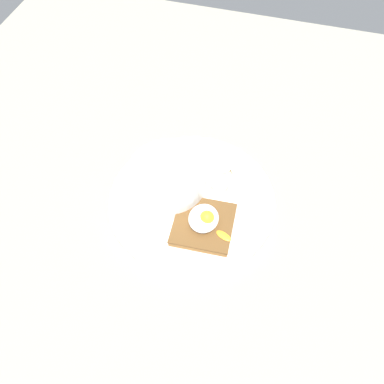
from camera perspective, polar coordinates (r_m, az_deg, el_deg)
ground_plane at (r=74.52cm, az=0.00°, el=-1.82°), size 120.00×120.00×2.00cm
plate at (r=73.04cm, az=0.00°, el=-1.02°), size 28.45×28.45×1.60cm
oatmeal_bowl at (r=72.04cm, az=-3.18°, el=1.94°), size 13.12×13.12×5.67cm
toast_slice at (r=69.21cm, az=1.52°, el=-4.34°), size 10.11×10.11×1.31cm
poached_egg at (r=67.54cm, az=1.67°, el=-3.56°), size 5.36×7.62×3.21cm
banana_slice_front at (r=76.07cm, az=6.27°, el=2.71°), size 3.44×3.47×1.41cm
banana_slice_left at (r=74.13cm, az=3.62°, el=0.93°), size 3.54×3.53×1.09cm
banana_slice_back at (r=74.10cm, az=5.90°, el=0.90°), size 4.39×4.47×1.60cm
banana_slice_right at (r=76.47cm, az=4.12°, el=3.37°), size 4.16×4.09×1.64cm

